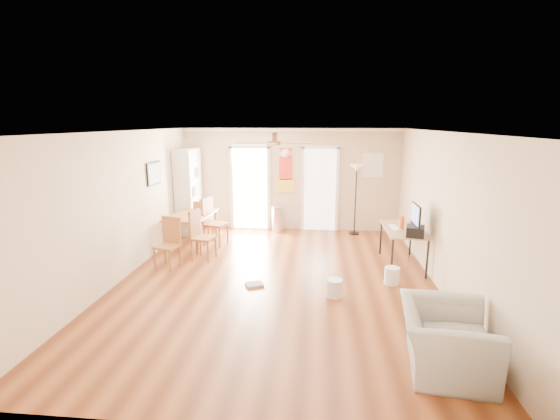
# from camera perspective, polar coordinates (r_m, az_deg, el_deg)

# --- Properties ---
(floor) EXTENTS (7.00, 7.00, 0.00)m
(floor) POSITION_cam_1_polar(r_m,az_deg,el_deg) (7.14, -0.46, -10.11)
(floor) COLOR brown
(floor) RESTS_ON ground
(ceiling) EXTENTS (5.50, 7.00, 0.00)m
(ceiling) POSITION_cam_1_polar(r_m,az_deg,el_deg) (6.59, -0.50, 11.25)
(ceiling) COLOR silver
(ceiling) RESTS_ON floor
(wall_back) EXTENTS (5.50, 0.04, 2.60)m
(wall_back) POSITION_cam_1_polar(r_m,az_deg,el_deg) (10.18, 1.54, 4.36)
(wall_back) COLOR beige
(wall_back) RESTS_ON floor
(wall_front) EXTENTS (5.50, 0.04, 2.60)m
(wall_front) POSITION_cam_1_polar(r_m,az_deg,el_deg) (3.44, -6.59, -12.43)
(wall_front) COLOR beige
(wall_front) RESTS_ON floor
(wall_left) EXTENTS (0.04, 7.00, 2.60)m
(wall_left) POSITION_cam_1_polar(r_m,az_deg,el_deg) (7.53, -21.78, 0.55)
(wall_left) COLOR beige
(wall_left) RESTS_ON floor
(wall_right) EXTENTS (0.04, 7.00, 2.60)m
(wall_right) POSITION_cam_1_polar(r_m,az_deg,el_deg) (7.02, 22.45, -0.32)
(wall_right) COLOR beige
(wall_right) RESTS_ON floor
(crown_molding) EXTENTS (5.50, 7.00, 0.08)m
(crown_molding) POSITION_cam_1_polar(r_m,az_deg,el_deg) (6.59, -0.50, 10.91)
(crown_molding) COLOR white
(crown_molding) RESTS_ON wall_back
(kitchen_doorway) EXTENTS (0.90, 0.10, 2.10)m
(kitchen_doorway) POSITION_cam_1_polar(r_m,az_deg,el_deg) (10.32, -4.31, 3.05)
(kitchen_doorway) COLOR white
(kitchen_doorway) RESTS_ON wall_back
(bathroom_doorway) EXTENTS (0.80, 0.10, 2.10)m
(bathroom_doorway) POSITION_cam_1_polar(r_m,az_deg,el_deg) (10.18, 5.75, 2.88)
(bathroom_doorway) COLOR white
(bathroom_doorway) RESTS_ON wall_back
(wall_decal) EXTENTS (0.46, 0.03, 1.10)m
(wall_decal) POSITION_cam_1_polar(r_m,az_deg,el_deg) (10.13, 0.83, 5.76)
(wall_decal) COLOR red
(wall_decal) RESTS_ON wall_back
(ac_grille) EXTENTS (0.50, 0.04, 0.60)m
(ac_grille) POSITION_cam_1_polar(r_m,az_deg,el_deg) (10.17, 13.22, 6.30)
(ac_grille) COLOR white
(ac_grille) RESTS_ON wall_back
(framed_poster) EXTENTS (0.04, 0.66, 0.48)m
(framed_poster) POSITION_cam_1_polar(r_m,az_deg,el_deg) (8.71, -17.70, 5.04)
(framed_poster) COLOR black
(framed_poster) RESTS_ON wall_left
(ceiling_fan) EXTENTS (1.24, 1.24, 0.20)m
(ceiling_fan) POSITION_cam_1_polar(r_m,az_deg,el_deg) (6.29, -0.78, 9.64)
(ceiling_fan) COLOR #593819
(ceiling_fan) RESTS_ON ceiling
(bookshelf) EXTENTS (0.48, 0.97, 2.11)m
(bookshelf) POSITION_cam_1_polar(r_m,az_deg,el_deg) (10.15, -13.04, 2.62)
(bookshelf) COLOR silver
(bookshelf) RESTS_ON floor
(dining_table) EXTENTS (0.94, 1.47, 0.71)m
(dining_table) POSITION_cam_1_polar(r_m,az_deg,el_deg) (9.26, -12.58, -2.74)
(dining_table) COLOR #AB6937
(dining_table) RESTS_ON floor
(dining_chair_right_a) EXTENTS (0.54, 0.54, 1.08)m
(dining_chair_right_a) POSITION_cam_1_polar(r_m,az_deg,el_deg) (9.10, -9.25, -1.66)
(dining_chair_right_a) COLOR #945430
(dining_chair_right_a) RESTS_ON floor
(dining_chair_right_b) EXTENTS (0.49, 0.49, 1.01)m
(dining_chair_right_b) POSITION_cam_1_polar(r_m,az_deg,el_deg) (8.19, -10.97, -3.59)
(dining_chair_right_b) COLOR #925B2F
(dining_chair_right_b) RESTS_ON floor
(dining_chair_near) EXTENTS (0.48, 0.48, 0.96)m
(dining_chair_near) POSITION_cam_1_polar(r_m,az_deg,el_deg) (7.88, -16.00, -4.68)
(dining_chair_near) COLOR #9B6132
(dining_chair_near) RESTS_ON floor
(dining_chair_far) EXTENTS (0.47, 0.47, 0.90)m
(dining_chair_far) POSITION_cam_1_polar(r_m,az_deg,el_deg) (9.84, -11.26, -1.20)
(dining_chair_far) COLOR olive
(dining_chair_far) RESTS_ON floor
(trash_can) EXTENTS (0.33, 0.33, 0.65)m
(trash_can) POSITION_cam_1_polar(r_m,az_deg,el_deg) (10.14, -0.33, -1.29)
(trash_can) COLOR silver
(trash_can) RESTS_ON floor
(torchiere_lamp) EXTENTS (0.36, 0.36, 1.75)m
(torchiere_lamp) POSITION_cam_1_polar(r_m,az_deg,el_deg) (9.95, 10.81, 1.47)
(torchiere_lamp) COLOR black
(torchiere_lamp) RESTS_ON floor
(computer_desk) EXTENTS (0.70, 1.39, 0.75)m
(computer_desk) POSITION_cam_1_polar(r_m,az_deg,el_deg) (8.10, 17.16, -5.09)
(computer_desk) COLOR #A17657
(computer_desk) RESTS_ON floor
(imac) EXTENTS (0.15, 0.61, 0.56)m
(imac) POSITION_cam_1_polar(r_m,az_deg,el_deg) (7.58, 18.94, -1.28)
(imac) COLOR black
(imac) RESTS_ON computer_desk
(keyboard) EXTENTS (0.20, 0.44, 0.02)m
(keyboard) POSITION_cam_1_polar(r_m,az_deg,el_deg) (7.99, 16.23, -2.43)
(keyboard) COLOR silver
(keyboard) RESTS_ON computer_desk
(printer) EXTENTS (0.38, 0.42, 0.18)m
(printer) POSITION_cam_1_polar(r_m,az_deg,el_deg) (7.51, 18.90, -2.90)
(printer) COLOR black
(printer) RESTS_ON computer_desk
(orange_bottle) EXTENTS (0.09, 0.09, 0.26)m
(orange_bottle) POSITION_cam_1_polar(r_m,az_deg,el_deg) (7.89, 17.12, -1.76)
(orange_bottle) COLOR #DC5413
(orange_bottle) RESTS_ON computer_desk
(wastebasket_a) EXTENTS (0.31, 0.31, 0.29)m
(wastebasket_a) POSITION_cam_1_polar(r_m,az_deg,el_deg) (6.52, 7.83, -11.08)
(wastebasket_a) COLOR silver
(wastebasket_a) RESTS_ON floor
(wastebasket_b) EXTENTS (0.29, 0.29, 0.30)m
(wastebasket_b) POSITION_cam_1_polar(r_m,az_deg,el_deg) (7.21, 15.80, -9.08)
(wastebasket_b) COLOR silver
(wastebasket_b) RESTS_ON floor
(floor_cloth) EXTENTS (0.35, 0.32, 0.04)m
(floor_cloth) POSITION_cam_1_polar(r_m,az_deg,el_deg) (6.93, -3.69, -10.66)
(floor_cloth) COLOR gray
(floor_cloth) RESTS_ON floor
(armchair) EXTENTS (1.10, 1.22, 0.72)m
(armchair) POSITION_cam_1_polar(r_m,az_deg,el_deg) (5.03, 22.73, -16.87)
(armchair) COLOR #A3A39E
(armchair) RESTS_ON floor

